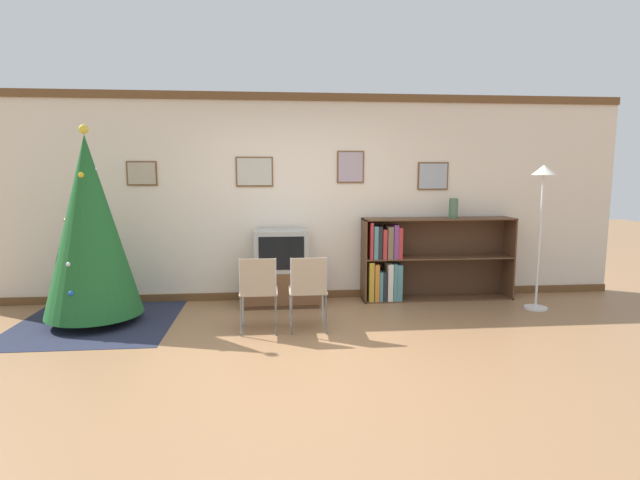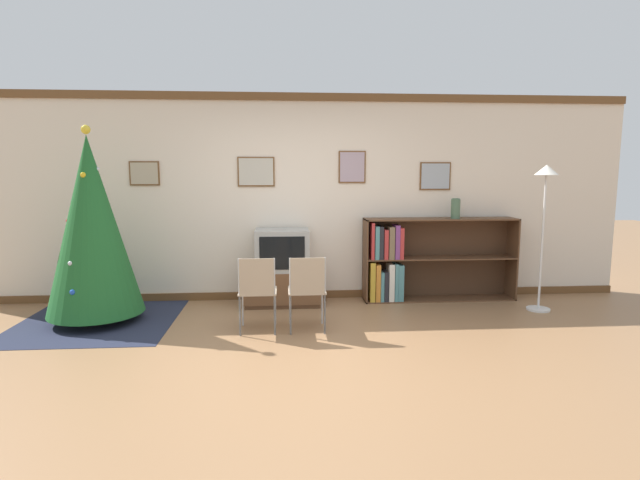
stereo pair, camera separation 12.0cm
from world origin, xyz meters
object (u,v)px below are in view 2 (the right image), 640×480
(christmas_tree, at_px, (92,226))
(folding_chair_right, at_px, (307,288))
(standing_lamp, at_px, (545,200))
(bookshelf, at_px, (411,261))
(television, at_px, (282,250))
(tv_console, at_px, (283,287))
(vase, at_px, (456,208))
(folding_chair_left, at_px, (257,289))

(christmas_tree, distance_m, folding_chair_right, 2.51)
(christmas_tree, height_order, standing_lamp, christmas_tree)
(bookshelf, relative_size, standing_lamp, 1.13)
(christmas_tree, relative_size, television, 3.25)
(tv_console, bearing_deg, vase, 1.07)
(standing_lamp, bearing_deg, christmas_tree, -179.08)
(christmas_tree, distance_m, bookshelf, 3.92)
(standing_lamp, bearing_deg, vase, 148.13)
(television, height_order, standing_lamp, standing_lamp)
(tv_console, height_order, bookshelf, bookshelf)
(folding_chair_left, bearing_deg, folding_chair_right, 0.00)
(folding_chair_right, distance_m, vase, 2.43)
(folding_chair_left, bearing_deg, standing_lamp, 10.25)
(television, relative_size, standing_lamp, 0.38)
(vase, bearing_deg, folding_chair_right, -149.49)
(bookshelf, height_order, standing_lamp, standing_lamp)
(christmas_tree, xyz_separation_m, tv_console, (2.11, 0.60, -0.87))
(christmas_tree, relative_size, vase, 8.31)
(television, xyz_separation_m, folding_chair_left, (-0.26, -1.13, -0.24))
(vase, bearing_deg, tv_console, -178.93)
(christmas_tree, relative_size, standing_lamp, 1.23)
(bookshelf, bearing_deg, tv_console, -176.79)
(tv_console, height_order, folding_chair_right, folding_chair_right)
(television, distance_m, bookshelf, 1.72)
(television, bearing_deg, christmas_tree, -164.18)
(tv_console, relative_size, folding_chair_left, 1.19)
(folding_chair_right, xyz_separation_m, vase, (2.00, 1.18, 0.75))
(standing_lamp, bearing_deg, folding_chair_left, -169.75)
(tv_console, bearing_deg, bookshelf, 3.21)
(standing_lamp, bearing_deg, television, 170.76)
(folding_chair_left, height_order, bookshelf, bookshelf)
(tv_console, height_order, vase, vase)
(folding_chair_left, bearing_deg, bookshelf, 32.00)
(television, bearing_deg, folding_chair_left, -103.04)
(tv_console, relative_size, standing_lamp, 0.55)
(christmas_tree, height_order, bookshelf, christmas_tree)
(tv_console, distance_m, folding_chair_left, 1.19)
(bookshelf, bearing_deg, folding_chair_right, -139.58)
(folding_chair_left, bearing_deg, vase, 25.02)
(christmas_tree, relative_size, folding_chair_right, 2.68)
(television, xyz_separation_m, vase, (2.26, 0.04, 0.51))
(bookshelf, bearing_deg, christmas_tree, -169.66)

